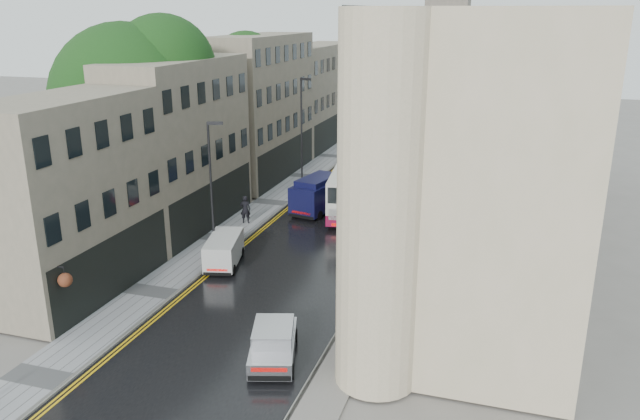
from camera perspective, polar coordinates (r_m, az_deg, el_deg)
The scene contains 15 objects.
road at distance 45.78m, azimuth 2.29°, elevation -0.03°, with size 9.00×85.00×0.02m, color black.
left_sidewalk at distance 47.55m, azimuth -4.53°, elevation 0.67°, with size 2.70×85.00×0.12m, color gray.
right_sidewalk at distance 44.73m, azimuth 8.98°, elevation -0.60°, with size 1.80×85.00×0.12m, color slate.
old_shop_row at distance 49.84m, azimuth -7.50°, elevation 8.39°, with size 4.50×56.00×12.00m, color gray, non-canonical shape.
modern_block at distance 41.20m, azimuth 15.91°, elevation 7.33°, with size 8.00×40.00×14.00m, color beige, non-canonical shape.
tree_near at distance 42.60m, azimuth -17.00°, elevation 7.48°, with size 10.56×10.56×13.89m, color black, non-canonical shape.
tree_far at distance 53.66m, azimuth -8.86°, elevation 9.24°, with size 9.24×9.24×12.46m, color black, non-canonical shape.
cream_bus at distance 43.40m, azimuth 1.13°, elevation 1.24°, with size 2.71×11.93×3.25m, color silver, non-canonical shape.
white_lorry at distance 53.17m, azimuth 6.94°, elevation 5.04°, with size 2.72×9.07×4.76m, color white, non-canonical shape.
silver_hatchback at distance 25.52m, azimuth -6.44°, elevation -13.49°, with size 1.77×4.05×1.52m, color #ABAAAF, non-canonical shape.
white_van at distance 35.10m, azimuth -10.43°, elevation -4.46°, with size 1.64×3.83×1.73m, color silver, non-canonical shape.
navy_van at distance 44.19m, azimuth -2.32°, elevation 1.16°, with size 2.13×5.32×2.71m, color #0E0F33, non-canonical shape.
pedestrian at distance 42.73m, azimuth -6.84°, elevation 0.06°, with size 0.70×0.46×1.93m, color black.
lamp_post_near at distance 36.32m, azimuth -9.90°, elevation 1.70°, with size 0.90×0.20×7.96m, color black, non-canonical shape.
lamp_post_far at distance 52.26m, azimuth -1.70°, elevation 7.23°, with size 0.97×0.22×8.66m, color black, non-canonical shape.
Camera 1 is at (11.34, -14.60, 13.96)m, focal length 35.00 mm.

